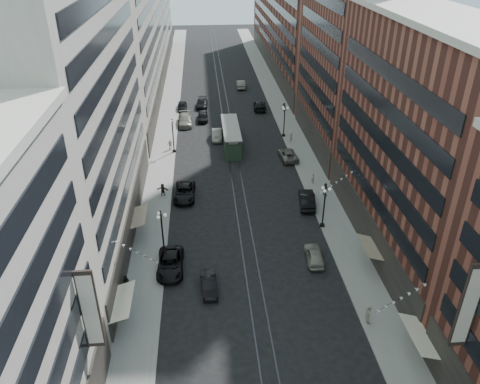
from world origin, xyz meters
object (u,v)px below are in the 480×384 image
object	(u,v)px
car_extra_0	(202,103)
car_10	(307,199)
car_12	(260,105)
lamppost_sw_far	(162,231)
car_11	(288,155)
pedestrian_9	(284,107)
lamppost_se_far	(324,205)
car_14	(241,84)
pedestrian_5	(163,190)
car_13	(203,117)
pedestrian_6	(170,144)
car_7	(184,192)
pedestrian_8	(291,137)
car_extra_1	(203,116)
car_5	(209,284)
pedestrian_extra_0	(313,178)
lamppost_sw_mid	(173,135)
car_4	(314,255)
car_extra_2	(217,135)
streetcar	(231,137)
pedestrian_4	(368,315)
car_8	(185,120)
car_9	(182,106)
pedestrian_7	(325,189)
lamppost_se_mid	(284,120)
car_2	(170,264)
pedestrian_2	(126,283)

from	to	relation	value
car_extra_0	car_10	bearing A→B (deg)	-69.09
car_12	lamppost_sw_far	bearing A→B (deg)	76.11
car_11	pedestrian_9	xyz separation A→B (m)	(2.96, 21.44, 0.23)
pedestrian_9	car_10	bearing A→B (deg)	-110.41
lamppost_se_far	car_14	size ratio (longest dim) A/B	1.08
pedestrian_5	car_13	bearing A→B (deg)	91.94
lamppost_sw_far	pedestrian_6	world-z (taller)	lamppost_sw_far
car_7	pedestrian_8	distance (m)	24.08
car_10	car_extra_1	bearing A→B (deg)	-61.02
car_5	car_13	size ratio (longest dim) A/B	0.96
lamppost_sw_far	car_5	world-z (taller)	lamppost_sw_far
car_13	pedestrian_extra_0	xyz separation A→B (m)	(14.91, -26.18, 0.18)
lamppost_se_far	car_10	distance (m)	5.69
pedestrian_5	pedestrian_9	xyz separation A→B (m)	(21.48, 31.52, -0.05)
lamppost_sw_far	lamppost_sw_mid	world-z (taller)	same
car_7	car_11	bearing A→B (deg)	36.21
car_4	car_extra_2	xyz separation A→B (m)	(-9.00, 34.21, 0.04)
lamppost_sw_mid	streetcar	world-z (taller)	lamppost_sw_mid
pedestrian_4	lamppost_sw_far	bearing A→B (deg)	63.04
car_8	car_9	xyz separation A→B (m)	(-0.73, 8.12, -0.11)
pedestrian_4	pedestrian_7	world-z (taller)	pedestrian_4
lamppost_se_far	car_4	xyz separation A→B (m)	(-2.40, -6.30, -2.35)
car_11	pedestrian_extra_0	size ratio (longest dim) A/B	3.40
streetcar	car_7	world-z (taller)	streetcar
pedestrian_4	car_12	distance (m)	58.30
car_11	pedestrian_9	distance (m)	21.64
lamppost_sw_mid	car_extra_2	xyz separation A→B (m)	(7.00, 4.91, -2.31)
car_9	car_extra_2	size ratio (longest dim) A/B	0.94
streetcar	car_10	world-z (taller)	streetcar
car_10	lamppost_sw_mid	bearing A→B (deg)	-37.99
lamppost_sw_mid	lamppost_se_mid	bearing A→B (deg)	15.20
lamppost_sw_mid	car_extra_2	size ratio (longest dim) A/B	1.16
car_5	car_extra_0	size ratio (longest dim) A/B	0.80
pedestrian_4	pedestrian_5	xyz separation A→B (m)	(-19.62, 24.88, -0.08)
car_4	car_7	size ratio (longest dim) A/B	0.76
car_2	car_13	bearing A→B (deg)	85.21
car_5	pedestrian_7	bearing A→B (deg)	44.41
lamppost_se_mid	pedestrian_extra_0	distance (m)	17.46
car_9	pedestrian_6	world-z (taller)	pedestrian_6
car_7	car_5	bearing A→B (deg)	-79.61
lamppost_se_mid	car_7	xyz separation A→B (m)	(-16.46, -19.52, -2.29)
lamppost_sw_mid	lamppost_se_mid	world-z (taller)	same
car_2	car_5	world-z (taller)	car_2
pedestrian_2	car_extra_0	distance (m)	54.78
car_10	car_extra_0	size ratio (longest dim) A/B	1.00
car_12	pedestrian_7	world-z (taller)	pedestrian_7
car_4	pedestrian_7	distance (m)	14.39
car_2	pedestrian_6	distance (m)	30.67
pedestrian_6	car_extra_0	size ratio (longest dim) A/B	0.32
streetcar	car_11	bearing A→B (deg)	-34.71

